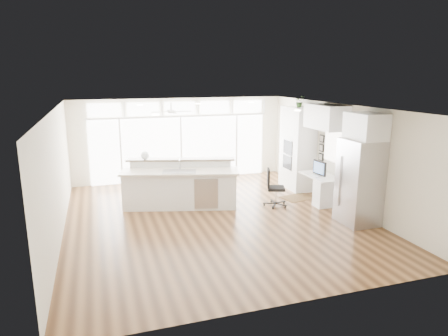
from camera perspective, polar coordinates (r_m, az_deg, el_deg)
name	(u,v)px	position (r m, az deg, el deg)	size (l,w,h in m)	color
floor	(215,218)	(9.91, -1.28, -7.16)	(7.00, 8.00, 0.02)	#482B16
ceiling	(214,107)	(9.32, -1.37, 8.66)	(7.00, 8.00, 0.02)	white
wall_back	(180,139)	(13.34, -6.25, 4.11)	(7.00, 0.04, 2.70)	silver
wall_front	(293,221)	(5.95, 9.84, -7.50)	(7.00, 0.04, 2.70)	silver
wall_left	(57,175)	(9.19, -22.74, -0.97)	(0.04, 8.00, 2.70)	silver
wall_right	(341,155)	(11.02, 16.41, 1.73)	(0.04, 8.00, 2.70)	silver
glass_wall	(181,148)	(13.33, -6.17, 2.79)	(5.80, 0.06, 2.08)	white
transom_row	(180,108)	(13.16, -6.31, 8.50)	(5.90, 0.06, 0.40)	white
desk_window	(334,146)	(11.21, 15.45, 3.02)	(0.04, 0.85, 0.85)	white
ceiling_fan	(171,108)	(11.94, -7.57, 8.48)	(1.16, 1.16, 0.32)	silver
recessed_lights	(212,108)	(9.51, -1.72, 8.63)	(3.40, 3.00, 0.02)	white
oven_cabinet	(298,148)	(12.38, 10.46, 2.79)	(0.64, 1.20, 2.50)	white
desk_nook	(321,189)	(11.29, 13.68, -2.90)	(0.72, 1.30, 0.76)	white
upper_cabinets	(326,117)	(10.94, 14.42, 7.08)	(0.64, 1.30, 0.64)	white
refrigerator	(359,182)	(9.80, 18.78, -1.91)	(0.76, 0.90, 2.00)	#ACACB0
fridge_cabinet	(366,126)	(9.60, 19.64, 5.64)	(0.64, 0.90, 0.60)	white
framed_photos	(322,148)	(11.74, 13.76, 2.82)	(0.06, 0.22, 0.80)	black
kitchen_island	(180,185)	(10.59, -6.29, -2.39)	(3.05, 1.15, 1.21)	white
rug	(298,198)	(11.64, 10.47, -4.17)	(0.88, 0.63, 0.01)	#362311
office_chair	(276,188)	(10.70, 7.45, -2.84)	(0.52, 0.48, 1.01)	black
fishbowl	(145,155)	(10.92, -11.24, 1.78)	(0.22, 0.22, 0.22)	white
monitor	(320,168)	(11.10, 13.50, 0.02)	(0.09, 0.52, 0.43)	black
keyboard	(314,176)	(11.06, 12.68, -1.10)	(0.12, 0.31, 0.02)	silver
potted_plant	(299,103)	(12.21, 10.73, 9.17)	(0.30, 0.33, 0.26)	#355A26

